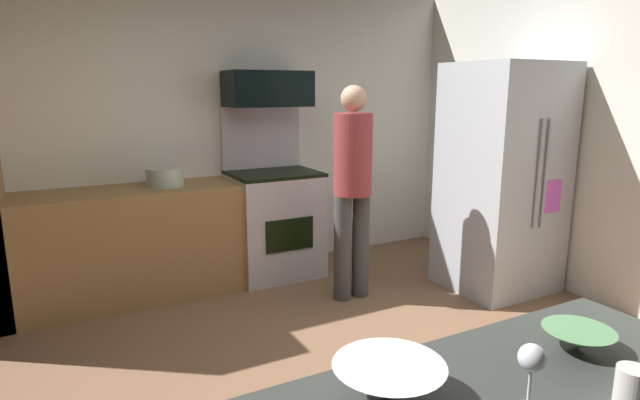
{
  "coord_description": "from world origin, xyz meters",
  "views": [
    {
      "loc": [
        -1.3,
        -2.25,
        1.67
      ],
      "look_at": [
        0.06,
        0.3,
        1.05
      ],
      "focal_mm": 29.08,
      "sensor_mm": 36.0,
      "label": 1
    }
  ],
  "objects_px": {
    "oven_range": "(274,219)",
    "stock_pot": "(165,177)",
    "microwave": "(268,89)",
    "refrigerator": "(502,179)",
    "mixing_bowl_small": "(389,381)",
    "mixing_bowl_prep": "(578,339)",
    "mug_tea": "(632,388)",
    "person_cook": "(353,182)",
    "wine_glass_near": "(532,362)"
  },
  "relations": [
    {
      "from": "person_cook",
      "to": "mixing_bowl_small",
      "type": "distance_m",
      "value": 2.81
    },
    {
      "from": "mixing_bowl_small",
      "to": "wine_glass_near",
      "type": "distance_m",
      "value": 0.35
    },
    {
      "from": "person_cook",
      "to": "wine_glass_near",
      "type": "relative_size",
      "value": 9.81
    },
    {
      "from": "oven_range",
      "to": "mixing_bowl_prep",
      "type": "relative_size",
      "value": 7.17
    },
    {
      "from": "stock_pot",
      "to": "mug_tea",
      "type": "bearing_deg",
      "value": -83.93
    },
    {
      "from": "microwave",
      "to": "refrigerator",
      "type": "xyz_separation_m",
      "value": [
        1.55,
        -1.28,
        -0.73
      ]
    },
    {
      "from": "oven_range",
      "to": "microwave",
      "type": "height_order",
      "value": "microwave"
    },
    {
      "from": "refrigerator",
      "to": "person_cook",
      "type": "height_order",
      "value": "refrigerator"
    },
    {
      "from": "microwave",
      "to": "mixing_bowl_prep",
      "type": "distance_m",
      "value": 3.51
    },
    {
      "from": "wine_glass_near",
      "to": "person_cook",
      "type": "bearing_deg",
      "value": 67.02
    },
    {
      "from": "oven_range",
      "to": "microwave",
      "type": "distance_m",
      "value": 1.16
    },
    {
      "from": "person_cook",
      "to": "wine_glass_near",
      "type": "height_order",
      "value": "person_cook"
    },
    {
      "from": "person_cook",
      "to": "mixing_bowl_prep",
      "type": "relative_size",
      "value": 8.03
    },
    {
      "from": "refrigerator",
      "to": "mixing_bowl_small",
      "type": "xyz_separation_m",
      "value": [
        -2.62,
        -2.07,
        0.01
      ]
    },
    {
      "from": "mixing_bowl_prep",
      "to": "stock_pot",
      "type": "height_order",
      "value": "stock_pot"
    },
    {
      "from": "refrigerator",
      "to": "person_cook",
      "type": "relative_size",
      "value": 1.1
    },
    {
      "from": "oven_range",
      "to": "person_cook",
      "type": "distance_m",
      "value": 0.99
    },
    {
      "from": "microwave",
      "to": "stock_pot",
      "type": "height_order",
      "value": "microwave"
    },
    {
      "from": "person_cook",
      "to": "wine_glass_near",
      "type": "xyz_separation_m",
      "value": [
        -1.12,
        -2.64,
        0.07
      ]
    },
    {
      "from": "oven_range",
      "to": "person_cook",
      "type": "xyz_separation_m",
      "value": [
        0.33,
        -0.82,
        0.44
      ]
    },
    {
      "from": "wine_glass_near",
      "to": "stock_pot",
      "type": "relative_size",
      "value": 0.58
    },
    {
      "from": "microwave",
      "to": "oven_range",
      "type": "bearing_deg",
      "value": -90.0
    },
    {
      "from": "mixing_bowl_small",
      "to": "wine_glass_near",
      "type": "bearing_deg",
      "value": -36.5
    },
    {
      "from": "oven_range",
      "to": "wine_glass_near",
      "type": "bearing_deg",
      "value": -102.92
    },
    {
      "from": "mixing_bowl_small",
      "to": "mug_tea",
      "type": "distance_m",
      "value": 0.59
    },
    {
      "from": "wine_glass_near",
      "to": "stock_pot",
      "type": "height_order",
      "value": "wine_glass_near"
    },
    {
      "from": "refrigerator",
      "to": "mixing_bowl_prep",
      "type": "height_order",
      "value": "refrigerator"
    },
    {
      "from": "oven_range",
      "to": "stock_pot",
      "type": "height_order",
      "value": "oven_range"
    },
    {
      "from": "oven_range",
      "to": "refrigerator",
      "type": "relative_size",
      "value": 0.81
    },
    {
      "from": "microwave",
      "to": "mug_tea",
      "type": "distance_m",
      "value": 3.77
    },
    {
      "from": "refrigerator",
      "to": "mixing_bowl_small",
      "type": "height_order",
      "value": "refrigerator"
    },
    {
      "from": "oven_range",
      "to": "microwave",
      "type": "relative_size",
      "value": 2.05
    },
    {
      "from": "refrigerator",
      "to": "mug_tea",
      "type": "bearing_deg",
      "value": -131.59
    },
    {
      "from": "wine_glass_near",
      "to": "refrigerator",
      "type": "bearing_deg",
      "value": 44.06
    },
    {
      "from": "oven_range",
      "to": "stock_pot",
      "type": "relative_size",
      "value": 5.12
    },
    {
      "from": "oven_range",
      "to": "microwave",
      "type": "xyz_separation_m",
      "value": [
        -0.0,
        0.09,
        1.16
      ]
    },
    {
      "from": "stock_pot",
      "to": "oven_range",
      "type": "bearing_deg",
      "value": -0.34
    },
    {
      "from": "person_cook",
      "to": "stock_pot",
      "type": "xyz_separation_m",
      "value": [
        -1.27,
        0.83,
        0.02
      ]
    },
    {
      "from": "microwave",
      "to": "mixing_bowl_small",
      "type": "distance_m",
      "value": 3.59
    },
    {
      "from": "wine_glass_near",
      "to": "oven_range",
      "type": "bearing_deg",
      "value": 77.08
    },
    {
      "from": "microwave",
      "to": "stock_pot",
      "type": "bearing_deg",
      "value": -175.15
    },
    {
      "from": "microwave",
      "to": "stock_pot",
      "type": "xyz_separation_m",
      "value": [
        -0.94,
        -0.08,
        -0.7
      ]
    },
    {
      "from": "microwave",
      "to": "refrigerator",
      "type": "relative_size",
      "value": 0.39
    },
    {
      "from": "mixing_bowl_small",
      "to": "oven_range",
      "type": "bearing_deg",
      "value": 71.88
    },
    {
      "from": "person_cook",
      "to": "stock_pot",
      "type": "bearing_deg",
      "value": 146.94
    },
    {
      "from": "mixing_bowl_prep",
      "to": "wine_glass_near",
      "type": "relative_size",
      "value": 1.22
    },
    {
      "from": "person_cook",
      "to": "mug_tea",
      "type": "xyz_separation_m",
      "value": [
        -0.89,
        -2.75,
        -0.0
      ]
    },
    {
      "from": "mixing_bowl_small",
      "to": "mixing_bowl_prep",
      "type": "height_order",
      "value": "mixing_bowl_small"
    },
    {
      "from": "person_cook",
      "to": "mixing_bowl_prep",
      "type": "xyz_separation_m",
      "value": [
        -0.74,
        -2.5,
        -0.02
      ]
    },
    {
      "from": "mixing_bowl_small",
      "to": "mixing_bowl_prep",
      "type": "distance_m",
      "value": 0.66
    }
  ]
}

